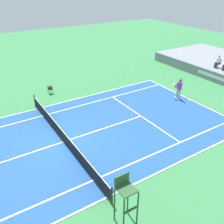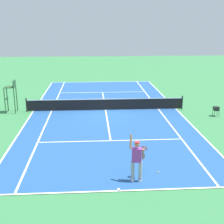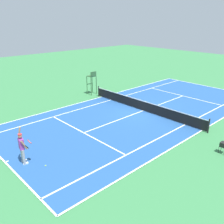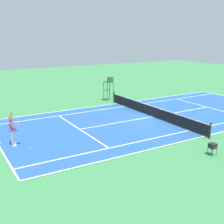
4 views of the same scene
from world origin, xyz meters
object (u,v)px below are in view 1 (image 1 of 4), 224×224
Objects in this scene: spectator_seated_0 at (218,62)px; tennis_player at (179,88)px; umpire_chair at (125,195)px; ball_hopper at (50,88)px; tennis_ball at (163,96)px.

spectator_seated_0 reaches higher than tennis_player.
umpire_chair is at bearing -55.00° from tennis_player.
spectator_seated_0 is 0.61× the size of tennis_player.
tennis_player is at bearing 52.39° from ball_hopper.
ball_hopper is at bearing 172.41° from umpire_chair.
tennis_player reaches higher than tennis_ball.
tennis_player is 1.61m from tennis_ball.
umpire_chair is 15.01m from ball_hopper.
spectator_seated_0 reaches higher than tennis_ball.
ball_hopper is at bearing -125.30° from tennis_ball.
spectator_seated_0 is 1.81× the size of ball_hopper.
ball_hopper is (-5.97, -8.43, 0.54)m from tennis_ball.
tennis_ball is 0.10× the size of ball_hopper.
tennis_ball is 13.76m from umpire_chair.
umpire_chair is (7.79, -11.13, 0.56)m from tennis_player.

